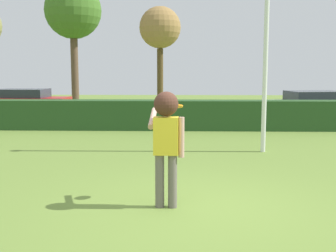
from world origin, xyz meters
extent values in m
plane|color=olive|center=(0.00, 0.00, 0.00)|extent=(60.00, 60.00, 0.00)
cylinder|color=#686059|center=(-0.61, 0.00, 0.42)|extent=(0.14, 0.14, 0.84)
cylinder|color=#686059|center=(-0.41, -0.01, 0.42)|extent=(0.14, 0.14, 0.84)
cube|color=yellow|center=(-0.51, 0.00, 1.13)|extent=(0.39, 0.24, 0.58)
cylinder|color=tan|center=(-0.74, 0.29, 1.37)|extent=(0.12, 0.62, 0.30)
cylinder|color=tan|center=(-0.28, -0.01, 1.11)|extent=(0.09, 0.09, 0.62)
sphere|color=tan|center=(-0.51, 0.00, 1.59)|extent=(0.22, 0.22, 0.22)
sphere|color=#46281D|center=(-0.51, 0.00, 1.62)|extent=(0.38, 0.38, 0.38)
cylinder|color=orange|center=(-0.37, 0.46, 1.55)|extent=(0.24, 0.24, 0.09)
cylinder|color=silver|center=(1.87, 4.62, 3.18)|extent=(0.12, 0.12, 6.37)
cube|color=#274A22|center=(0.00, 8.78, 0.53)|extent=(27.96, 0.90, 1.05)
cube|color=#B21E1E|center=(-7.68, 13.34, 0.57)|extent=(4.24, 1.80, 0.55)
cube|color=#2D333D|center=(-7.68, 13.34, 1.05)|extent=(2.24, 1.62, 0.40)
cylinder|color=black|center=(-6.19, 14.16, 0.30)|extent=(0.60, 0.11, 0.60)
cylinder|color=black|center=(-6.23, 12.46, 0.30)|extent=(0.60, 0.11, 0.60)
cylinder|color=black|center=(-9.13, 14.22, 0.30)|extent=(0.60, 0.11, 0.60)
cube|color=#B7B7BC|center=(5.37, 11.69, 0.57)|extent=(4.43, 2.40, 0.55)
cube|color=#2D333D|center=(5.37, 11.69, 1.05)|extent=(2.44, 1.92, 0.40)
cylinder|color=black|center=(6.67, 12.78, 0.30)|extent=(0.61, 0.20, 0.60)
cylinder|color=black|center=(3.78, 12.28, 0.30)|extent=(0.61, 0.20, 0.60)
cylinder|color=black|center=(4.07, 10.60, 0.30)|extent=(0.61, 0.20, 0.60)
cylinder|color=#503C1F|center=(-1.37, 16.08, 1.62)|extent=(0.32, 0.32, 3.24)
sphere|color=olive|center=(-1.37, 16.08, 4.32)|extent=(2.15, 2.15, 2.15)
cylinder|color=brown|center=(-6.52, 18.61, 2.28)|extent=(0.43, 0.43, 4.56)
sphere|color=#416F25|center=(-6.52, 18.61, 5.54)|extent=(3.26, 3.26, 3.26)
camera|label=1|loc=(-0.29, -6.45, 2.13)|focal=45.62mm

